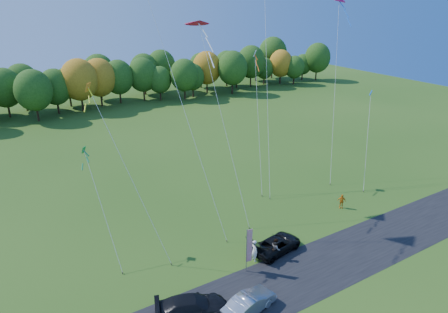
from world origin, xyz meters
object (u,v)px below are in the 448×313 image
black_suv (277,244)px  silver_sedan (249,303)px  feather_flag (249,245)px  person_east (341,201)px

black_suv → silver_sedan: (-6.15, -4.73, 0.05)m
feather_flag → person_east: bearing=13.8°
silver_sedan → black_suv: bearing=-65.3°
black_suv → feather_flag: (-3.65, -0.94, 1.74)m
person_east → feather_flag: feather_flag is taller
black_suv → person_east: size_ratio=3.08×
black_suv → feather_flag: feather_flag is taller
person_east → feather_flag: 14.70m
black_suv → silver_sedan: silver_sedan is taller
silver_sedan → feather_flag: (2.50, 3.79, 1.68)m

